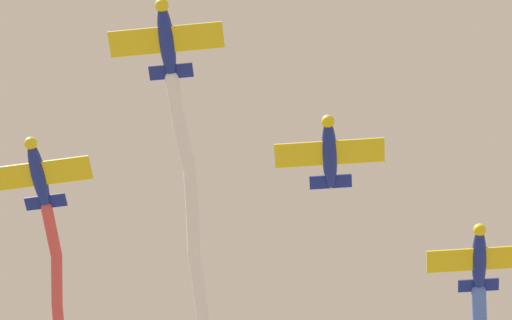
{
  "coord_description": "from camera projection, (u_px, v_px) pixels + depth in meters",
  "views": [
    {
      "loc": [
        18.14,
        -3.18,
        3.15
      ],
      "look_at": [
        -4.97,
        9.87,
        58.59
      ],
      "focal_mm": 79.99,
      "sensor_mm": 36.0,
      "label": 1
    }
  ],
  "objects": [
    {
      "name": "airplane_slot",
      "position": [
        479.0,
        258.0,
        63.78
      ],
      "size": [
        4.7,
        5.69,
        1.49
      ],
      "rotation": [
        0.0,
        0.0,
        5.7
      ],
      "color": "navy"
    },
    {
      "name": "airplane_lead",
      "position": [
        166.0,
        39.0,
        58.5
      ],
      "size": [
        4.75,
        5.63,
        1.49
      ],
      "rotation": [
        0.0,
        0.0,
        5.67
      ],
      "color": "navy"
    },
    {
      "name": "airplane_right_wing",
      "position": [
        38.0,
        173.0,
        62.16
      ],
      "size": [
        4.82,
        5.53,
        1.49
      ],
      "rotation": [
        0.0,
        0.0,
        5.63
      ],
      "color": "navy"
    },
    {
      "name": "smoke_trail_lead",
      "position": [
        191.0,
        217.0,
        62.9
      ],
      "size": [
        14.4,
        10.15,
        1.01
      ],
      "color": "white"
    },
    {
      "name": "airplane_left_wing",
      "position": [
        329.0,
        152.0,
        61.28
      ],
      "size": [
        4.7,
        5.69,
        1.49
      ],
      "rotation": [
        0.0,
        0.0,
        5.7
      ],
      "color": "navy"
    }
  ]
}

